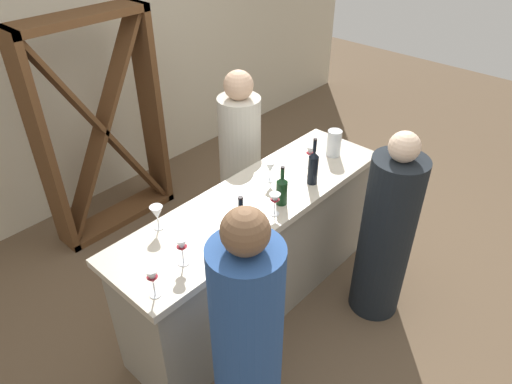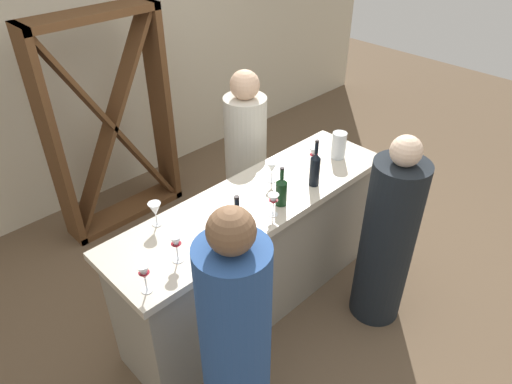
{
  "view_description": "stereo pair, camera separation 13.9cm",
  "coord_description": "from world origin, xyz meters",
  "px_view_note": "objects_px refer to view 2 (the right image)",
  "views": [
    {
      "loc": [
        -1.83,
        -1.67,
        2.75
      ],
      "look_at": [
        0.0,
        0.0,
        1.02
      ],
      "focal_mm": 32.91,
      "sensor_mm": 36.0,
      "label": 1
    },
    {
      "loc": [
        -1.74,
        -1.77,
        2.75
      ],
      "look_at": [
        0.0,
        0.0,
        1.02
      ],
      "focal_mm": 32.91,
      "sensor_mm": 36.0,
      "label": 2
    }
  ],
  "objects_px": {
    "wine_bottle_second_left_dark_green": "(281,191)",
    "wine_glass_near_center": "(144,273)",
    "water_pitcher": "(339,145)",
    "person_center_guest": "(236,351)",
    "wine_rack": "(111,126)",
    "wine_bottle_leftmost_near_black": "(237,221)",
    "wine_glass_far_center": "(272,168)",
    "wine_glass_near_left": "(273,201)",
    "wine_glass_far_right": "(155,210)",
    "wine_glass_far_left": "(314,154)",
    "person_left_guest": "(387,241)",
    "wine_glass_near_right": "(176,243)",
    "wine_bottle_center_near_black": "(315,168)",
    "person_right_guest": "(246,165)"
  },
  "relations": [
    {
      "from": "wine_glass_far_right",
      "to": "person_center_guest",
      "type": "distance_m",
      "value": 0.95
    },
    {
      "from": "wine_bottle_leftmost_near_black",
      "to": "wine_glass_near_center",
      "type": "xyz_separation_m",
      "value": [
        -0.62,
        0.01,
        0.01
      ]
    },
    {
      "from": "wine_glass_far_right",
      "to": "water_pitcher",
      "type": "distance_m",
      "value": 1.44
    },
    {
      "from": "wine_bottle_second_left_dark_green",
      "to": "wine_glass_far_right",
      "type": "height_order",
      "value": "wine_bottle_second_left_dark_green"
    },
    {
      "from": "person_center_guest",
      "to": "person_right_guest",
      "type": "xyz_separation_m",
      "value": [
        1.3,
        1.31,
        -0.05
      ]
    },
    {
      "from": "wine_rack",
      "to": "water_pitcher",
      "type": "bearing_deg",
      "value": -61.72
    },
    {
      "from": "wine_bottle_leftmost_near_black",
      "to": "person_center_guest",
      "type": "height_order",
      "value": "person_center_guest"
    },
    {
      "from": "wine_bottle_second_left_dark_green",
      "to": "wine_bottle_center_near_black",
      "type": "relative_size",
      "value": 0.81
    },
    {
      "from": "person_center_guest",
      "to": "wine_bottle_leftmost_near_black",
      "type": "bearing_deg",
      "value": -65.53
    },
    {
      "from": "wine_bottle_second_left_dark_green",
      "to": "wine_glass_near_center",
      "type": "height_order",
      "value": "wine_bottle_second_left_dark_green"
    },
    {
      "from": "wine_rack",
      "to": "wine_glass_far_center",
      "type": "bearing_deg",
      "value": -78.16
    },
    {
      "from": "wine_bottle_second_left_dark_green",
      "to": "person_left_guest",
      "type": "bearing_deg",
      "value": -45.48
    },
    {
      "from": "wine_rack",
      "to": "wine_glass_far_center",
      "type": "height_order",
      "value": "wine_rack"
    },
    {
      "from": "wine_bottle_center_near_black",
      "to": "person_left_guest",
      "type": "distance_m",
      "value": 0.7
    },
    {
      "from": "wine_glass_near_right",
      "to": "wine_glass_far_center",
      "type": "distance_m",
      "value": 0.95
    },
    {
      "from": "wine_bottle_second_left_dark_green",
      "to": "wine_glass_far_right",
      "type": "xyz_separation_m",
      "value": [
        -0.69,
        0.38,
        0.01
      ]
    },
    {
      "from": "wine_glass_near_right",
      "to": "wine_glass_far_left",
      "type": "xyz_separation_m",
      "value": [
        1.26,
        0.1,
        -0.0
      ]
    },
    {
      "from": "water_pitcher",
      "to": "wine_glass_far_left",
      "type": "bearing_deg",
      "value": 173.62
    },
    {
      "from": "wine_bottle_leftmost_near_black",
      "to": "person_left_guest",
      "type": "xyz_separation_m",
      "value": [
        0.92,
        -0.48,
        -0.4
      ]
    },
    {
      "from": "wine_glass_far_center",
      "to": "wine_glass_far_right",
      "type": "distance_m",
      "value": 0.85
    },
    {
      "from": "wine_glass_far_center",
      "to": "person_left_guest",
      "type": "distance_m",
      "value": 0.92
    },
    {
      "from": "wine_rack",
      "to": "wine_glass_near_right",
      "type": "xyz_separation_m",
      "value": [
        -0.6,
        -1.77,
        0.15
      ]
    },
    {
      "from": "person_left_guest",
      "to": "person_center_guest",
      "type": "distance_m",
      "value": 1.37
    },
    {
      "from": "wine_bottle_leftmost_near_black",
      "to": "wine_glass_far_right",
      "type": "distance_m",
      "value": 0.5
    },
    {
      "from": "wine_rack",
      "to": "wine_bottle_center_near_black",
      "type": "distance_m",
      "value": 1.88
    },
    {
      "from": "wine_bottle_second_left_dark_green",
      "to": "water_pitcher",
      "type": "relative_size",
      "value": 1.37
    },
    {
      "from": "wine_bottle_leftmost_near_black",
      "to": "person_left_guest",
      "type": "height_order",
      "value": "person_left_guest"
    },
    {
      "from": "wine_rack",
      "to": "wine_bottle_second_left_dark_green",
      "type": "distance_m",
      "value": 1.82
    },
    {
      "from": "wine_bottle_leftmost_near_black",
      "to": "person_center_guest",
      "type": "bearing_deg",
      "value": -133.84
    },
    {
      "from": "wine_bottle_center_near_black",
      "to": "wine_glass_near_center",
      "type": "height_order",
      "value": "wine_bottle_center_near_black"
    },
    {
      "from": "water_pitcher",
      "to": "wine_bottle_center_near_black",
      "type": "bearing_deg",
      "value": -164.83
    },
    {
      "from": "wine_bottle_second_left_dark_green",
      "to": "person_right_guest",
      "type": "relative_size",
      "value": 0.18
    },
    {
      "from": "wine_glass_near_left",
      "to": "water_pitcher",
      "type": "relative_size",
      "value": 0.76
    },
    {
      "from": "wine_glass_far_right",
      "to": "person_left_guest",
      "type": "height_order",
      "value": "person_left_guest"
    },
    {
      "from": "person_center_guest",
      "to": "wine_rack",
      "type": "bearing_deg",
      "value": -37.92
    },
    {
      "from": "wine_rack",
      "to": "person_right_guest",
      "type": "bearing_deg",
      "value": -57.8
    },
    {
      "from": "wine_glass_near_left",
      "to": "wine_bottle_center_near_black",
      "type": "bearing_deg",
      "value": 5.05
    },
    {
      "from": "wine_glass_far_right",
      "to": "wine_bottle_leftmost_near_black",
      "type": "bearing_deg",
      "value": -56.67
    },
    {
      "from": "wine_glass_far_left",
      "to": "wine_glass_far_right",
      "type": "relative_size",
      "value": 1.08
    },
    {
      "from": "wine_glass_far_left",
      "to": "wine_bottle_leftmost_near_black",
      "type": "bearing_deg",
      "value": -168.85
    },
    {
      "from": "wine_rack",
      "to": "wine_glass_near_right",
      "type": "height_order",
      "value": "wine_rack"
    },
    {
      "from": "wine_bottle_second_left_dark_green",
      "to": "wine_glass_near_left",
      "type": "bearing_deg",
      "value": -160.41
    },
    {
      "from": "wine_glass_far_left",
      "to": "wine_glass_near_left",
      "type": "bearing_deg",
      "value": -163.36
    },
    {
      "from": "wine_bottle_center_near_black",
      "to": "wine_glass_near_right",
      "type": "xyz_separation_m",
      "value": [
        -1.1,
        0.04,
        -0.01
      ]
    },
    {
      "from": "person_right_guest",
      "to": "wine_bottle_leftmost_near_black",
      "type": "bearing_deg",
      "value": -62.29
    },
    {
      "from": "water_pitcher",
      "to": "wine_glass_far_right",
      "type": "bearing_deg",
      "value": 169.15
    },
    {
      "from": "wine_bottle_center_near_black",
      "to": "wine_bottle_second_left_dark_green",
      "type": "bearing_deg",
      "value": 179.52
    },
    {
      "from": "wine_glass_near_center",
      "to": "wine_glass_far_center",
      "type": "height_order",
      "value": "wine_glass_near_center"
    },
    {
      "from": "wine_glass_far_left",
      "to": "wine_rack",
      "type": "bearing_deg",
      "value": 111.59
    },
    {
      "from": "wine_bottle_center_near_black",
      "to": "person_left_guest",
      "type": "height_order",
      "value": "person_left_guest"
    }
  ]
}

